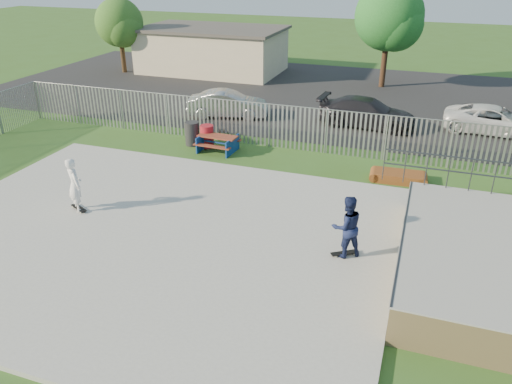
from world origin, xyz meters
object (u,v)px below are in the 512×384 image
(trash_bin_grey, at_px, (192,134))
(skater_white, at_px, (75,185))
(car_silver, at_px, (228,104))
(car_white, at_px, (494,120))
(picnic_table, at_px, (218,143))
(trash_bin_red, at_px, (207,136))
(car_dark, at_px, (367,113))
(tree_mid, at_px, (389,16))
(funbox, at_px, (398,177))
(skater_navy, at_px, (347,227))
(tree_left, at_px, (119,23))

(trash_bin_grey, distance_m, skater_white, 7.51)
(car_silver, height_order, car_white, car_silver)
(picnic_table, height_order, trash_bin_red, trash_bin_red)
(car_dark, xyz_separation_m, tree_mid, (-0.23, 8.93, 3.75))
(trash_bin_red, bearing_deg, tree_mid, 66.46)
(trash_bin_red, bearing_deg, car_dark, 39.88)
(funbox, bearing_deg, picnic_table, 171.76)
(trash_bin_red, height_order, skater_white, skater_white)
(car_silver, relative_size, skater_navy, 2.28)
(trash_bin_red, distance_m, car_silver, 4.68)
(funbox, relative_size, tree_left, 0.36)
(car_white, height_order, tree_mid, tree_mid)
(funbox, bearing_deg, tree_left, 143.93)
(skater_white, bearing_deg, car_white, -99.15)
(car_silver, distance_m, tree_mid, 12.62)
(car_silver, height_order, skater_navy, skater_navy)
(tree_left, bearing_deg, funbox, -32.73)
(funbox, bearing_deg, car_dark, 105.26)
(trash_bin_grey, bearing_deg, tree_left, 133.12)
(skater_navy, bearing_deg, skater_white, -32.22)
(trash_bin_red, xyz_separation_m, trash_bin_grey, (-0.76, 0.03, 0.03))
(trash_bin_grey, distance_m, skater_navy, 11.13)
(skater_white, bearing_deg, skater_navy, -142.81)
(car_silver, relative_size, skater_white, 2.28)
(car_dark, distance_m, car_white, 6.15)
(funbox, xyz_separation_m, skater_navy, (-1.00, -6.21, 0.90))
(trash_bin_grey, relative_size, tree_mid, 0.16)
(car_white, bearing_deg, picnic_table, 125.36)
(tree_mid, bearing_deg, skater_navy, -86.29)
(trash_bin_grey, xyz_separation_m, tree_mid, (7.00, 14.31, 3.94))
(car_white, bearing_deg, car_dark, 105.26)
(tree_mid, bearing_deg, trash_bin_grey, -116.09)
(car_dark, distance_m, skater_navy, 12.71)
(tree_mid, bearing_deg, car_silver, -126.09)
(trash_bin_red, relative_size, skater_navy, 0.55)
(car_dark, xyz_separation_m, tree_left, (-18.94, 7.12, 2.80))
(funbox, distance_m, skater_white, 11.97)
(picnic_table, bearing_deg, skater_white, -103.71)
(tree_mid, xyz_separation_m, skater_navy, (1.40, -21.58, -3.40))
(trash_bin_red, bearing_deg, tree_left, 134.85)
(picnic_table, height_order, car_dark, car_dark)
(funbox, distance_m, trash_bin_red, 8.71)
(skater_white, bearing_deg, trash_bin_red, -64.92)
(picnic_table, relative_size, skater_navy, 0.97)
(car_dark, bearing_deg, skater_navy, -170.29)
(tree_mid, height_order, skater_navy, tree_mid)
(car_silver, xyz_separation_m, skater_white, (-0.59, -12.03, 0.36))
(car_dark, distance_m, tree_left, 20.43)
(tree_left, distance_m, skater_navy, 28.31)
(car_white, xyz_separation_m, tree_left, (-24.99, 6.08, 2.87))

